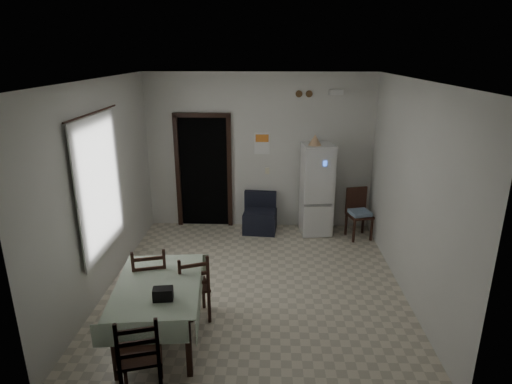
{
  "coord_description": "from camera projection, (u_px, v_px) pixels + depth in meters",
  "views": [
    {
      "loc": [
        0.21,
        -5.52,
        3.24
      ],
      "look_at": [
        0.0,
        0.5,
        1.25
      ],
      "focal_mm": 30.0,
      "sensor_mm": 36.0,
      "label": 1
    }
  ],
  "objects": [
    {
      "name": "ceiling",
      "position": [
        255.0,
        80.0,
        5.35
      ],
      "size": [
        4.2,
        4.5,
        0.02
      ],
      "primitive_type": null,
      "color": "white",
      "rests_on": "ground"
    },
    {
      "name": "wall_left",
      "position": [
        102.0,
        188.0,
        5.88
      ],
      "size": [
        0.02,
        4.5,
        2.9
      ],
      "primitive_type": null,
      "color": "silver",
      "rests_on": "ground"
    },
    {
      "name": "dining_chair_far_left",
      "position": [
        151.0,
        281.0,
        5.37
      ],
      "size": [
        0.52,
        0.52,
        0.99
      ],
      "primitive_type": null,
      "rotation": [
        0.0,
        0.0,
        3.39
      ],
      "color": "black",
      "rests_on": "ground"
    },
    {
      "name": "wall_front",
      "position": [
        245.0,
        270.0,
        3.67
      ],
      "size": [
        4.2,
        0.02,
        2.9
      ],
      "primitive_type": null,
      "color": "silver",
      "rests_on": "ground"
    },
    {
      "name": "black_bag",
      "position": [
        163.0,
        294.0,
        4.49
      ],
      "size": [
        0.22,
        0.15,
        0.14
      ],
      "primitive_type": "cube",
      "rotation": [
        0.0,
        0.0,
        0.14
      ],
      "color": "black",
      "rests_on": "dining_table"
    },
    {
      "name": "tan_cone",
      "position": [
        315.0,
        140.0,
        7.43
      ],
      "size": [
        0.24,
        0.24,
        0.19
      ],
      "primitive_type": "cone",
      "rotation": [
        0.0,
        0.0,
        0.07
      ],
      "color": "tan",
      "rests_on": "fridge"
    },
    {
      "name": "emergency_light",
      "position": [
        336.0,
        92.0,
        7.51
      ],
      "size": [
        0.25,
        0.07,
        0.09
      ],
      "primitive_type": "cube",
      "color": "white",
      "rests_on": "ground"
    },
    {
      "name": "vent_right",
      "position": [
        309.0,
        94.0,
        7.56
      ],
      "size": [
        0.12,
        0.03,
        0.12
      ],
      "primitive_type": "cylinder",
      "rotation": [
        1.57,
        0.0,
        0.0
      ],
      "color": "brown",
      "rests_on": "ground"
    },
    {
      "name": "doorway",
      "position": [
        206.0,
        169.0,
        8.29
      ],
      "size": [
        1.06,
        0.52,
        2.22
      ],
      "color": "black",
      "rests_on": "ground"
    },
    {
      "name": "wall_back",
      "position": [
        259.0,
        152.0,
        7.94
      ],
      "size": [
        4.2,
        0.02,
        2.9
      ],
      "primitive_type": null,
      "color": "silver",
      "rests_on": "ground"
    },
    {
      "name": "dining_chair_near_head",
      "position": [
        140.0,
        353.0,
        4.1
      ],
      "size": [
        0.51,
        0.51,
        0.96
      ],
      "primitive_type": null,
      "rotation": [
        0.0,
        0.0,
        3.41
      ],
      "color": "black",
      "rests_on": "ground"
    },
    {
      "name": "curtain_rod",
      "position": [
        92.0,
        113.0,
        5.36
      ],
      "size": [
        0.02,
        1.6,
        0.02
      ],
      "primitive_type": "cylinder",
      "rotation": [
        1.57,
        0.0,
        0.0
      ],
      "color": "black",
      "rests_on": "ground"
    },
    {
      "name": "calendar_image",
      "position": [
        262.0,
        138.0,
        7.84
      ],
      "size": [
        0.24,
        0.01,
        0.14
      ],
      "primitive_type": "cube",
      "color": "orange",
      "rests_on": "ground"
    },
    {
      "name": "navy_seat",
      "position": [
        260.0,
        213.0,
        7.98
      ],
      "size": [
        0.65,
        0.63,
        0.72
      ],
      "primitive_type": null,
      "rotation": [
        0.0,
        0.0,
        -0.09
      ],
      "color": "black",
      "rests_on": "ground"
    },
    {
      "name": "dining_table",
      "position": [
        160.0,
        312.0,
        4.94
      ],
      "size": [
        1.09,
        1.52,
        0.74
      ],
      "primitive_type": null,
      "rotation": [
        0.0,
        0.0,
        0.11
      ],
      "color": "#A3B49A",
      "rests_on": "ground"
    },
    {
      "name": "corner_chair",
      "position": [
        360.0,
        214.0,
        7.67
      ],
      "size": [
        0.48,
        0.48,
        0.91
      ],
      "primitive_type": null,
      "rotation": [
        0.0,
        0.0,
        0.26
      ],
      "color": "black",
      "rests_on": "ground"
    },
    {
      "name": "curtain",
      "position": [
        100.0,
        185.0,
        5.65
      ],
      "size": [
        0.02,
        1.45,
        1.85
      ],
      "primitive_type": "cube",
      "color": "beige",
      "rests_on": "ground"
    },
    {
      "name": "light_switch",
      "position": [
        267.0,
        171.0,
        8.03
      ],
      "size": [
        0.08,
        0.02,
        0.12
      ],
      "primitive_type": "cube",
      "color": "beige",
      "rests_on": "ground"
    },
    {
      "name": "wall_right",
      "position": [
        411.0,
        191.0,
        5.74
      ],
      "size": [
        0.02,
        4.5,
        2.9
      ],
      "primitive_type": null,
      "color": "silver",
      "rests_on": "ground"
    },
    {
      "name": "fridge",
      "position": [
        317.0,
        189.0,
        7.79
      ],
      "size": [
        0.61,
        0.61,
        1.68
      ],
      "primitive_type": null,
      "rotation": [
        0.0,
        0.0,
        0.13
      ],
      "color": "silver",
      "rests_on": "ground"
    },
    {
      "name": "ground",
      "position": [
        255.0,
        284.0,
        6.26
      ],
      "size": [
        4.5,
        4.5,
        0.0
      ],
      "primitive_type": "plane",
      "color": "beige",
      "rests_on": "ground"
    },
    {
      "name": "dining_chair_far_right",
      "position": [
        192.0,
        286.0,
        5.33
      ],
      "size": [
        0.51,
        0.51,
        0.92
      ],
      "primitive_type": null,
      "rotation": [
        0.0,
        0.0,
        3.5
      ],
      "color": "black",
      "rests_on": "ground"
    },
    {
      "name": "window_recess",
      "position": [
        92.0,
        185.0,
        5.66
      ],
      "size": [
        0.1,
        1.2,
        1.6
      ],
      "primitive_type": "cube",
      "color": "silver",
      "rests_on": "ground"
    },
    {
      "name": "calendar",
      "position": [
        262.0,
        143.0,
        7.87
      ],
      "size": [
        0.28,
        0.02,
        0.4
      ],
      "primitive_type": "cube",
      "color": "white",
      "rests_on": "ground"
    },
    {
      "name": "vent_left",
      "position": [
        299.0,
        94.0,
        7.57
      ],
      "size": [
        0.12,
        0.03,
        0.12
      ],
      "primitive_type": "cylinder",
      "rotation": [
        1.57,
        0.0,
        0.0
      ],
      "color": "brown",
      "rests_on": "ground"
    }
  ]
}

